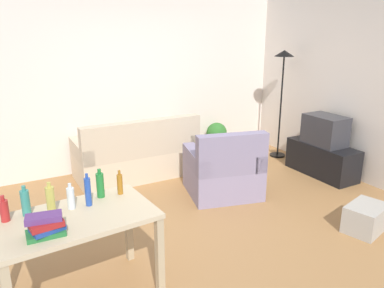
{
  "coord_description": "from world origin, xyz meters",
  "views": [
    {
      "loc": [
        -2.1,
        -3.49,
        2.15
      ],
      "look_at": [
        0.1,
        0.5,
        0.75
      ],
      "focal_mm": 35.35,
      "sensor_mm": 36.0,
      "label": 1
    }
  ],
  "objects_px": {
    "bottle_red": "(4,210)",
    "bottle_green": "(100,185)",
    "book_stack": "(46,226)",
    "tv_stand": "(322,159)",
    "desk": "(77,229)",
    "tv": "(325,130)",
    "bottle_squat": "(51,200)",
    "couch": "(137,157)",
    "armchair": "(224,172)",
    "potted_plant": "(217,136)",
    "bottle_amber": "(120,184)",
    "bottle_blue": "(88,191)",
    "storage_box": "(366,218)",
    "bottle_clear": "(71,198)",
    "bottle_tall": "(26,202)",
    "torchiere_lamp": "(283,75)"
  },
  "relations": [
    {
      "from": "tv",
      "to": "bottle_squat",
      "type": "relative_size",
      "value": 2.23
    },
    {
      "from": "bottle_blue",
      "to": "book_stack",
      "type": "height_order",
      "value": "bottle_blue"
    },
    {
      "from": "bottle_squat",
      "to": "bottle_clear",
      "type": "height_order",
      "value": "bottle_squat"
    },
    {
      "from": "couch",
      "to": "potted_plant",
      "type": "height_order",
      "value": "couch"
    },
    {
      "from": "bottle_red",
      "to": "tv_stand",
      "type": "bearing_deg",
      "value": 11.4
    },
    {
      "from": "bottle_tall",
      "to": "torchiere_lamp",
      "type": "bearing_deg",
      "value": 23.7
    },
    {
      "from": "potted_plant",
      "to": "bottle_green",
      "type": "distance_m",
      "value": 3.67
    },
    {
      "from": "bottle_clear",
      "to": "bottle_amber",
      "type": "height_order",
      "value": "bottle_amber"
    },
    {
      "from": "potted_plant",
      "to": "storage_box",
      "type": "bearing_deg",
      "value": -89.8
    },
    {
      "from": "couch",
      "to": "bottle_blue",
      "type": "bearing_deg",
      "value": 60.54
    },
    {
      "from": "storage_box",
      "to": "bottle_tall",
      "type": "height_order",
      "value": "bottle_tall"
    },
    {
      "from": "torchiere_lamp",
      "to": "bottle_tall",
      "type": "height_order",
      "value": "torchiere_lamp"
    },
    {
      "from": "potted_plant",
      "to": "bottle_tall",
      "type": "bearing_deg",
      "value": -143.5
    },
    {
      "from": "tv_stand",
      "to": "book_stack",
      "type": "height_order",
      "value": "book_stack"
    },
    {
      "from": "storage_box",
      "to": "bottle_tall",
      "type": "bearing_deg",
      "value": 169.92
    },
    {
      "from": "bottle_red",
      "to": "bottle_green",
      "type": "relative_size",
      "value": 0.81
    },
    {
      "from": "couch",
      "to": "armchair",
      "type": "height_order",
      "value": "same"
    },
    {
      "from": "torchiere_lamp",
      "to": "bottle_squat",
      "type": "distance_m",
      "value": 4.49
    },
    {
      "from": "desk",
      "to": "book_stack",
      "type": "relative_size",
      "value": 4.67
    },
    {
      "from": "couch",
      "to": "storage_box",
      "type": "xyz_separation_m",
      "value": [
        1.62,
        -2.73,
        -0.16
      ]
    },
    {
      "from": "couch",
      "to": "bottle_red",
      "type": "relative_size",
      "value": 8.48
    },
    {
      "from": "armchair",
      "to": "bottle_squat",
      "type": "relative_size",
      "value": 4.02
    },
    {
      "from": "torchiere_lamp",
      "to": "bottle_squat",
      "type": "xyz_separation_m",
      "value": [
        -4.02,
        -1.92,
        -0.53
      ]
    },
    {
      "from": "tv",
      "to": "bottle_blue",
      "type": "relative_size",
      "value": 2.16
    },
    {
      "from": "tv",
      "to": "desk",
      "type": "xyz_separation_m",
      "value": [
        -3.87,
        -1.05,
        -0.05
      ]
    },
    {
      "from": "storage_box",
      "to": "bottle_red",
      "type": "height_order",
      "value": "bottle_red"
    },
    {
      "from": "torchiere_lamp",
      "to": "bottle_squat",
      "type": "bearing_deg",
      "value": -154.46
    },
    {
      "from": "tv_stand",
      "to": "desk",
      "type": "height_order",
      "value": "desk"
    },
    {
      "from": "tv",
      "to": "bottle_blue",
      "type": "height_order",
      "value": "bottle_blue"
    },
    {
      "from": "tv_stand",
      "to": "bottle_tall",
      "type": "distance_m",
      "value": 4.33
    },
    {
      "from": "couch",
      "to": "armchair",
      "type": "relative_size",
      "value": 1.63
    },
    {
      "from": "book_stack",
      "to": "bottle_blue",
      "type": "bearing_deg",
      "value": 40.87
    },
    {
      "from": "potted_plant",
      "to": "bottle_amber",
      "type": "relative_size",
      "value": 2.6
    },
    {
      "from": "bottle_squat",
      "to": "book_stack",
      "type": "xyz_separation_m",
      "value": [
        -0.09,
        -0.31,
        -0.05
      ]
    },
    {
      "from": "torchiere_lamp",
      "to": "armchair",
      "type": "relative_size",
      "value": 1.68
    },
    {
      "from": "bottle_tall",
      "to": "bottle_amber",
      "type": "bearing_deg",
      "value": 2.16
    },
    {
      "from": "torchiere_lamp",
      "to": "bottle_red",
      "type": "xyz_separation_m",
      "value": [
        -4.35,
        -1.87,
        -0.56
      ]
    },
    {
      "from": "desk",
      "to": "couch",
      "type": "bearing_deg",
      "value": 55.11
    },
    {
      "from": "couch",
      "to": "tv_stand",
      "type": "relative_size",
      "value": 1.6
    },
    {
      "from": "bottle_red",
      "to": "book_stack",
      "type": "xyz_separation_m",
      "value": [
        0.24,
        -0.37,
        -0.02
      ]
    },
    {
      "from": "couch",
      "to": "bottle_clear",
      "type": "height_order",
      "value": "bottle_clear"
    },
    {
      "from": "bottle_clear",
      "to": "storage_box",
      "type": "bearing_deg",
      "value": -10.18
    },
    {
      "from": "desk",
      "to": "bottle_amber",
      "type": "relative_size",
      "value": 5.69
    },
    {
      "from": "storage_box",
      "to": "bottle_blue",
      "type": "relative_size",
      "value": 1.73
    },
    {
      "from": "bottle_blue",
      "to": "bottle_green",
      "type": "relative_size",
      "value": 1.09
    },
    {
      "from": "desk",
      "to": "book_stack",
      "type": "distance_m",
      "value": 0.36
    },
    {
      "from": "desk",
      "to": "bottle_red",
      "type": "distance_m",
      "value": 0.55
    },
    {
      "from": "bottle_squat",
      "to": "bottle_green",
      "type": "distance_m",
      "value": 0.44
    },
    {
      "from": "desk",
      "to": "bottle_blue",
      "type": "distance_m",
      "value": 0.3
    },
    {
      "from": "book_stack",
      "to": "tv_stand",
      "type": "bearing_deg",
      "value": 16.87
    }
  ]
}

